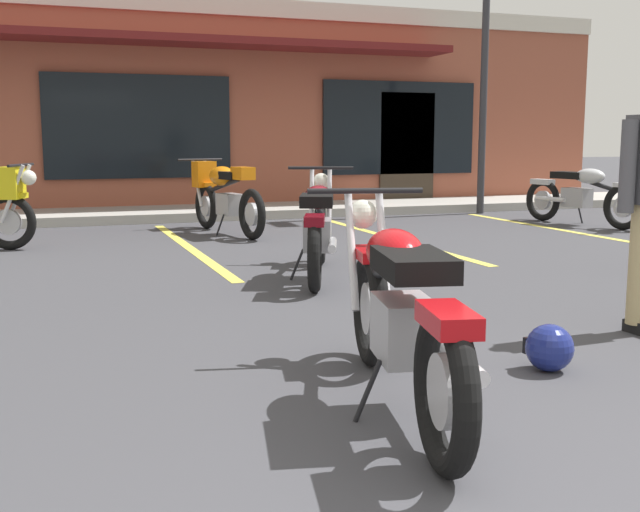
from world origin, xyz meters
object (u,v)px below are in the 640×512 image
motorcycle_black_cruiser (583,194)px  helmet_on_pavement (549,348)px  motorcycle_foreground_classic (400,311)px  motorcycle_red_sportbike (224,194)px  motorcycle_silver_naked (318,227)px

motorcycle_black_cruiser → helmet_on_pavement: size_ratio=8.02×
motorcycle_foreground_classic → motorcycle_red_sportbike: 7.03m
helmet_on_pavement → motorcycle_red_sportbike: bearing=92.1°
motorcycle_red_sportbike → motorcycle_black_cruiser: 5.18m
motorcycle_black_cruiser → motorcycle_red_sportbike: bearing=170.6°
motorcycle_foreground_classic → motorcycle_black_cruiser: same height
motorcycle_foreground_classic → motorcycle_black_cruiser: (5.88, 6.15, 0.00)m
motorcycle_foreground_classic → motorcycle_red_sportbike: (0.76, 6.99, 0.07)m
motorcycle_silver_naked → helmet_on_pavement: (0.20, -3.18, -0.33)m
motorcycle_black_cruiser → motorcycle_silver_naked: same height
helmet_on_pavement → motorcycle_black_cruiser: bearing=50.5°
motorcycle_silver_naked → helmet_on_pavement: motorcycle_silver_naked is taller
motorcycle_foreground_classic → motorcycle_red_sportbike: bearing=83.8°
motorcycle_foreground_classic → motorcycle_silver_naked: size_ratio=1.04×
motorcycle_foreground_classic → motorcycle_black_cruiser: size_ratio=1.00×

